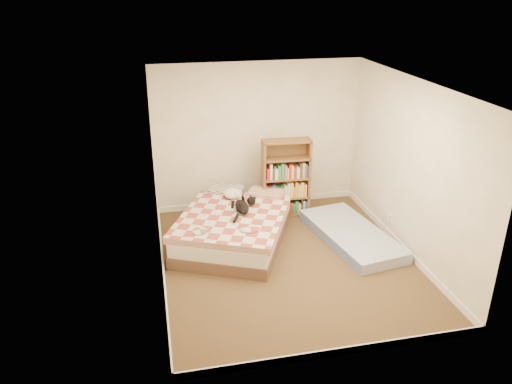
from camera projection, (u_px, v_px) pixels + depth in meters
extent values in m
cube|color=#4B3120|center=(288.00, 261.00, 7.11)|extent=(3.50, 4.00, 0.01)
cube|color=white|center=(293.00, 85.00, 6.12)|extent=(3.50, 4.00, 0.01)
cube|color=beige|center=(258.00, 136.00, 8.41)|extent=(3.50, 0.01, 2.50)
cube|color=beige|center=(346.00, 254.00, 4.82)|extent=(3.50, 0.01, 2.50)
cube|color=beige|center=(156.00, 190.00, 6.28)|extent=(0.01, 4.00, 2.50)
cube|color=beige|center=(411.00, 169.00, 6.96)|extent=(0.01, 4.00, 2.50)
cube|color=white|center=(258.00, 201.00, 8.88)|extent=(3.50, 0.02, 0.10)
cube|color=white|center=(338.00, 352.00, 5.30)|extent=(3.50, 0.02, 0.10)
cube|color=white|center=(164.00, 272.00, 6.75)|extent=(0.02, 4.00, 0.10)
cube|color=white|center=(400.00, 245.00, 7.43)|extent=(0.02, 4.00, 0.10)
cube|color=white|center=(390.00, 218.00, 7.69)|extent=(0.03, 0.09, 0.13)
cube|color=brown|center=(235.00, 236.00, 7.61)|extent=(2.13, 2.43, 0.18)
cube|color=silver|center=(234.00, 224.00, 7.54)|extent=(2.09, 2.38, 0.20)
cube|color=#9F453B|center=(234.00, 215.00, 7.48)|extent=(2.04, 2.13, 0.10)
cube|color=#655D55|center=(206.00, 196.00, 8.08)|extent=(0.65, 0.55, 0.15)
cube|color=#9F453B|center=(246.00, 192.00, 8.21)|extent=(0.65, 0.55, 0.15)
cube|color=brown|center=(264.00, 180.00, 8.17)|extent=(0.05, 0.27, 1.32)
cube|color=brown|center=(308.00, 177.00, 8.32)|extent=(0.05, 0.27, 1.32)
cube|color=brown|center=(284.00, 176.00, 8.35)|extent=(0.79, 0.06, 1.32)
cube|color=brown|center=(285.00, 213.00, 8.50)|extent=(0.81, 0.31, 0.03)
cube|color=brown|center=(286.00, 178.00, 8.24)|extent=(0.81, 0.31, 0.03)
cube|color=brown|center=(287.00, 141.00, 7.99)|extent=(0.81, 0.31, 0.03)
cube|color=#6877AD|center=(351.00, 235.00, 7.64)|extent=(1.15, 1.99, 0.17)
ellipsoid|color=black|center=(242.00, 207.00, 7.46)|extent=(0.46, 0.44, 0.14)
sphere|color=black|center=(239.00, 200.00, 7.67)|extent=(0.19, 0.19, 0.14)
cone|color=black|center=(236.00, 196.00, 7.67)|extent=(0.06, 0.06, 0.05)
cone|color=black|center=(241.00, 195.00, 7.69)|extent=(0.06, 0.06, 0.05)
cylinder|color=black|center=(253.00, 217.00, 7.23)|extent=(0.21, 0.20, 0.05)
ellipsoid|color=white|center=(232.00, 193.00, 7.93)|extent=(0.31, 0.34, 0.14)
sphere|color=white|center=(239.00, 194.00, 7.85)|extent=(0.13, 0.13, 0.11)
sphere|color=white|center=(242.00, 196.00, 7.83)|extent=(0.06, 0.06, 0.05)
sphere|color=white|center=(224.00, 194.00, 7.96)|extent=(0.07, 0.07, 0.06)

